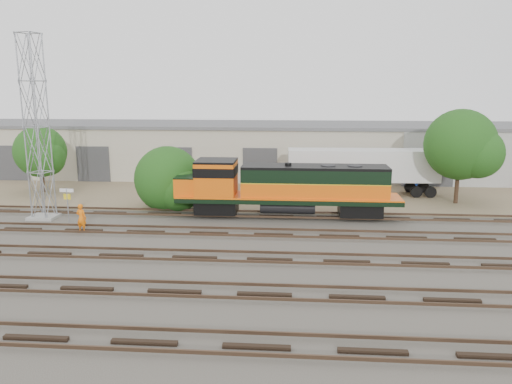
# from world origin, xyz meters

# --- Properties ---
(ground) EXTENTS (140.00, 140.00, 0.00)m
(ground) POSITION_xyz_m (0.00, 0.00, 0.00)
(ground) COLOR #47423A
(ground) RESTS_ON ground
(dirt_strip) EXTENTS (80.00, 16.00, 0.02)m
(dirt_strip) POSITION_xyz_m (0.00, 15.00, 0.01)
(dirt_strip) COLOR #726047
(dirt_strip) RESTS_ON ground
(tracks) EXTENTS (80.00, 20.40, 0.28)m
(tracks) POSITION_xyz_m (0.00, -3.00, 0.08)
(tracks) COLOR black
(tracks) RESTS_ON ground
(warehouse) EXTENTS (58.40, 10.40, 5.30)m
(warehouse) POSITION_xyz_m (0.04, 22.98, 2.65)
(warehouse) COLOR #B9B09A
(warehouse) RESTS_ON ground
(locomotive) EXTENTS (15.50, 2.72, 3.72)m
(locomotive) POSITION_xyz_m (4.50, 6.00, 2.17)
(locomotive) COLOR black
(locomotive) RESTS_ON tracks
(signal_tower) EXTENTS (1.83, 1.83, 12.38)m
(signal_tower) POSITION_xyz_m (-12.10, 4.51, 6.04)
(signal_tower) COLOR gray
(signal_tower) RESTS_ON ground
(sign_post) EXTENTS (0.97, 0.08, 2.36)m
(sign_post) POSITION_xyz_m (-9.89, 3.52, 1.65)
(sign_post) COLOR gray
(sign_post) RESTS_ON ground
(worker) EXTENTS (0.74, 0.56, 1.83)m
(worker) POSITION_xyz_m (-8.05, 1.37, 0.91)
(worker) COLOR orange
(worker) RESTS_ON ground
(semi_trailer) EXTENTS (12.51, 2.89, 3.83)m
(semi_trailer) POSITION_xyz_m (11.20, 14.06, 2.41)
(semi_trailer) COLOR silver
(semi_trailer) RESTS_ON ground
(dumpster_blue) EXTENTS (1.61, 1.51, 1.50)m
(dumpster_blue) POSITION_xyz_m (16.08, 17.92, 0.75)
(dumpster_blue) COLOR navy
(dumpster_blue) RESTS_ON ground
(tree_west) EXTENTS (4.59, 4.37, 5.72)m
(tree_west) POSITION_xyz_m (-16.24, 12.72, 3.42)
(tree_west) COLOR #382619
(tree_west) RESTS_ON ground
(tree_mid) EXTENTS (5.20, 4.95, 4.95)m
(tree_mid) POSITION_xyz_m (-3.98, 8.00, 2.06)
(tree_mid) COLOR #382619
(tree_mid) RESTS_ON ground
(tree_east) EXTENTS (5.70, 5.43, 7.33)m
(tree_east) POSITION_xyz_m (18.13, 11.13, 4.47)
(tree_east) COLOR #382619
(tree_east) RESTS_ON ground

